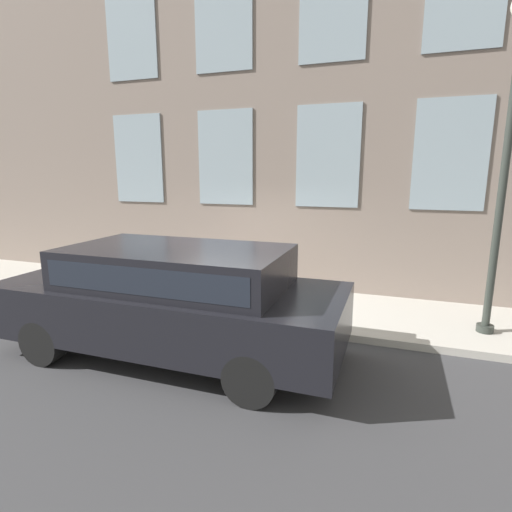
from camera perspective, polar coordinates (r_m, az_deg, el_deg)
ground_plane at (r=7.29m, az=-3.03°, el=-10.04°), size 80.00×80.00×0.00m
sidewalk at (r=8.32m, az=0.09°, el=-6.76°), size 2.39×60.00×0.13m
building_facade at (r=9.72m, az=3.15°, el=31.25°), size 0.33×40.00×11.90m
fire_hydrant at (r=7.52m, az=1.63°, el=-4.68°), size 0.35×0.46×0.88m
person at (r=8.03m, az=-1.52°, el=-1.35°), size 0.31×0.20×1.26m
parked_truck_charcoal_near at (r=6.04m, az=-11.80°, el=-5.38°), size 2.00×5.12×1.66m
street_lamp at (r=7.32m, az=32.46°, el=14.72°), size 0.36×0.36×5.09m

